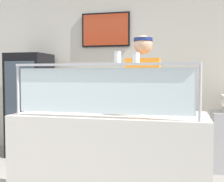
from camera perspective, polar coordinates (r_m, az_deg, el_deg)
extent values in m
cube|color=beige|center=(4.82, 5.82, 3.53)|extent=(6.18, 0.08, 2.70)
cube|color=black|center=(4.93, -1.24, 11.80)|extent=(0.81, 0.04, 0.56)
cube|color=#B23819|center=(4.91, -1.31, 11.84)|extent=(0.76, 0.01, 0.51)
cube|color=silver|center=(2.88, -0.18, -13.81)|extent=(1.78, 0.74, 0.95)
cylinder|color=#B2B5BC|center=(2.77, -17.79, 0.24)|extent=(0.02, 0.02, 0.46)
cylinder|color=#B2B5BC|center=(2.37, 16.77, -0.20)|extent=(0.02, 0.02, 0.46)
cube|color=silver|center=(2.46, -1.91, 0.04)|extent=(1.52, 0.01, 0.38)
cube|color=#B2B5BC|center=(2.46, -1.92, 5.20)|extent=(1.58, 0.06, 0.02)
cylinder|color=#9EA0A8|center=(2.82, 2.16, -4.17)|extent=(0.42, 0.42, 0.01)
cylinder|color=tan|center=(2.81, 2.16, -3.87)|extent=(0.40, 0.40, 0.02)
cylinder|color=#D65B2D|center=(2.81, 2.17, -3.62)|extent=(0.34, 0.34, 0.01)
cube|color=#ADAFB7|center=(2.79, 2.12, -3.55)|extent=(0.12, 0.29, 0.01)
cylinder|color=white|center=(2.43, 1.09, 6.38)|extent=(0.06, 0.06, 0.08)
cylinder|color=white|center=(2.43, 1.09, 6.11)|extent=(0.05, 0.05, 0.05)
cylinder|color=silver|center=(2.43, 1.09, 7.51)|extent=(0.05, 0.05, 0.02)
cylinder|color=white|center=(2.40, 4.70, 6.29)|extent=(0.06, 0.06, 0.07)
cylinder|color=red|center=(2.40, 4.70, 6.05)|extent=(0.05, 0.05, 0.04)
cylinder|color=silver|center=(2.40, 4.71, 7.31)|extent=(0.05, 0.05, 0.02)
cylinder|color=#23232D|center=(3.46, 4.12, -10.92)|extent=(0.13, 0.13, 0.95)
cylinder|color=#23232D|center=(3.43, 7.81, -11.06)|extent=(0.13, 0.13, 0.95)
cube|color=orange|center=(3.34, 6.03, 1.58)|extent=(0.38, 0.21, 0.55)
sphere|color=tan|center=(3.36, 6.07, 8.94)|extent=(0.21, 0.21, 0.21)
cylinder|color=navy|center=(3.36, 6.08, 9.92)|extent=(0.21, 0.21, 0.04)
cylinder|color=tan|center=(3.11, 8.77, -0.30)|extent=(0.08, 0.34, 0.08)
cube|color=black|center=(5.00, -15.61, -2.56)|extent=(0.60, 0.61, 1.66)
cube|color=#38424C|center=(4.73, -17.48, -2.50)|extent=(0.50, 0.02, 1.33)
cylinder|color=green|center=(4.90, -18.51, -1.74)|extent=(0.06, 0.06, 0.20)
cylinder|color=blue|center=(4.86, -17.67, -1.77)|extent=(0.06, 0.06, 0.20)
cylinder|color=blue|center=(4.82, -16.82, -1.80)|extent=(0.06, 0.06, 0.20)
cylinder|color=red|center=(4.77, -15.95, -1.82)|extent=(0.06, 0.06, 0.20)
cylinder|color=red|center=(4.73, -15.06, -1.85)|extent=(0.06, 0.06, 0.20)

